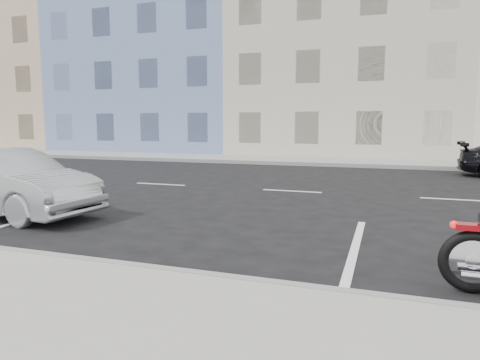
% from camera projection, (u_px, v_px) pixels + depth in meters
% --- Properties ---
extents(ground, '(120.00, 120.00, 0.00)m').
position_uv_depth(ground, '(369.00, 195.00, 10.86)').
color(ground, black).
rests_on(ground, ground).
extents(sidewalk_far, '(80.00, 3.40, 0.15)m').
position_uv_depth(sidewalk_far, '(269.00, 160.00, 20.62)').
color(sidewalk_far, gray).
rests_on(sidewalk_far, ground).
extents(curb_far, '(80.00, 0.12, 0.16)m').
position_uv_depth(curb_far, '(259.00, 163.00, 19.03)').
color(curb_far, gray).
rests_on(curb_far, ground).
extents(bldg_far_west, '(12.00, 12.00, 12.00)m').
position_uv_depth(bldg_far_west, '(38.00, 70.00, 33.76)').
color(bldg_far_west, tan).
rests_on(bldg_far_west, ground).
extents(bldg_blue, '(12.00, 12.00, 13.00)m').
position_uv_depth(bldg_blue, '(174.00, 56.00, 29.81)').
color(bldg_blue, '#657AA8').
rests_on(bldg_blue, ground).
extents(bldg_cream, '(12.00, 12.00, 11.50)m').
position_uv_depth(bldg_cream, '(350.00, 58.00, 26.03)').
color(bldg_cream, '#B9B09B').
rests_on(bldg_cream, ground).
extents(sedan_silver, '(4.09, 1.82, 1.30)m').
position_uv_depth(sedan_silver, '(7.00, 183.00, 8.41)').
color(sedan_silver, '#9B9FA3').
rests_on(sedan_silver, ground).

